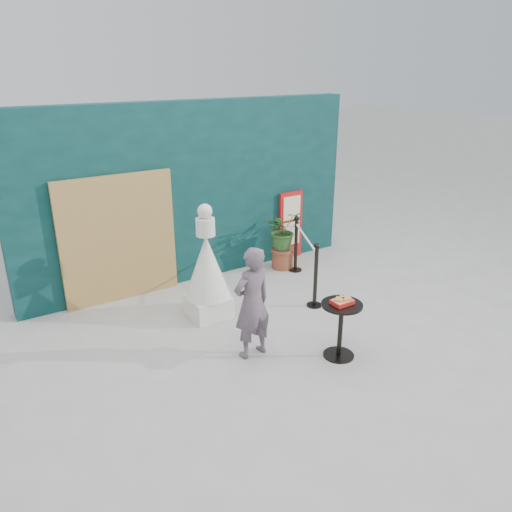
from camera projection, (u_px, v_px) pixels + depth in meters
name	position (u px, v px, depth m)	size (l,w,h in m)	color
ground	(306.00, 356.00, 6.45)	(60.00, 60.00, 0.00)	#ADAAA5
back_wall	(194.00, 193.00, 8.38)	(6.00, 0.30, 3.00)	#092C2C
bamboo_fence	(119.00, 239.00, 7.69)	(1.80, 0.08, 2.00)	tan
woman	(252.00, 303.00, 6.23)	(0.54, 0.36, 1.48)	#62545D
menu_board	(290.00, 225.00, 9.49)	(0.50, 0.07, 1.30)	red
statue	(207.00, 272.00, 7.25)	(0.67, 0.67, 1.73)	white
cafe_table	(341.00, 322.00, 6.28)	(0.52, 0.52, 0.75)	black
food_basket	(342.00, 301.00, 6.18)	(0.26, 0.19, 0.11)	red
planter	(283.00, 235.00, 9.01)	(0.64, 0.56, 1.09)	brown
stanchion_barrier	(305.00, 259.00, 8.27)	(0.84, 1.54, 1.03)	black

